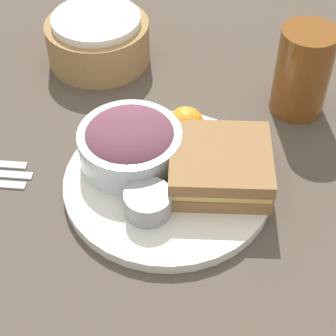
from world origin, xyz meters
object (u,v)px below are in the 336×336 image
(sandwich, at_px, (220,165))
(dressing_cup, at_px, (148,203))
(drink_glass, at_px, (303,71))
(salad_bowl, at_px, (130,143))
(bread_basket, at_px, (98,39))
(plate, at_px, (168,183))

(sandwich, xyz_separation_m, dressing_cup, (-0.10, -0.03, -0.01))
(sandwich, relative_size, drink_glass, 1.16)
(salad_bowl, height_order, bread_basket, same)
(plate, height_order, dressing_cup, dressing_cup)
(plate, bearing_deg, bread_basket, 98.62)
(bread_basket, bearing_deg, plate, -81.38)
(salad_bowl, height_order, drink_glass, drink_glass)
(plate, xyz_separation_m, bread_basket, (-0.05, 0.30, 0.03))
(plate, relative_size, drink_glass, 2.04)
(plate, xyz_separation_m, dressing_cup, (-0.04, -0.05, 0.02))
(dressing_cup, bearing_deg, drink_glass, 31.75)
(dressing_cup, xyz_separation_m, bread_basket, (-0.01, 0.35, 0.01))
(plate, distance_m, bread_basket, 0.31)
(sandwich, relative_size, dressing_cup, 2.64)
(bread_basket, bearing_deg, dressing_cup, -88.30)
(plate, relative_size, sandwich, 1.75)
(dressing_cup, distance_m, drink_glass, 0.31)
(plate, distance_m, sandwich, 0.07)
(salad_bowl, bearing_deg, sandwich, -29.60)
(salad_bowl, bearing_deg, bread_basket, 91.32)
(bread_basket, bearing_deg, drink_glass, -35.08)
(plate, distance_m, salad_bowl, 0.07)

